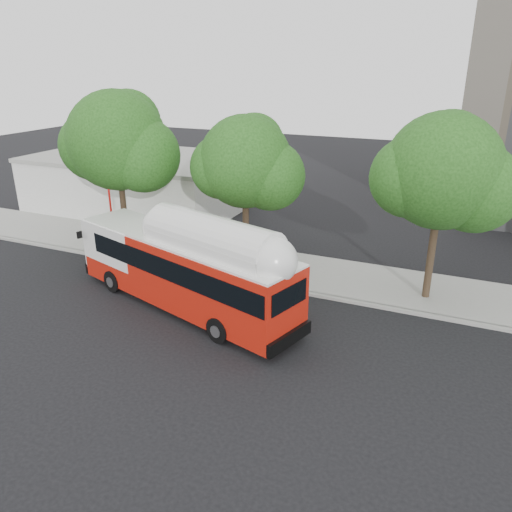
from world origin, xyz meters
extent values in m
plane|color=black|center=(0.00, 0.00, 0.00)|extent=(120.00, 120.00, 0.00)
cube|color=gray|center=(0.00, 6.50, 0.07)|extent=(60.00, 5.00, 0.15)
cube|color=gray|center=(0.00, 3.90, 0.07)|extent=(60.00, 0.30, 0.15)
cube|color=maroon|center=(-3.00, 3.90, 0.08)|extent=(10.00, 0.32, 0.16)
cylinder|color=#2D2116|center=(-9.00, 5.50, 3.04)|extent=(0.36, 0.36, 6.08)
sphere|color=#1C4313|center=(-9.00, 5.50, 6.84)|extent=(5.80, 5.80, 5.80)
sphere|color=#1C4313|center=(-7.41, 5.70, 6.08)|extent=(4.35, 4.35, 4.35)
cylinder|color=#2D2116|center=(-1.00, 6.00, 2.72)|extent=(0.36, 0.36, 5.44)
sphere|color=#1C4313|center=(-1.00, 6.00, 6.12)|extent=(5.00, 5.00, 5.00)
sphere|color=#1C4313|center=(0.38, 6.20, 5.44)|extent=(3.75, 3.75, 3.75)
cylinder|color=#2D2116|center=(9.00, 5.80, 2.88)|extent=(0.36, 0.36, 5.76)
sphere|color=#1C4313|center=(9.00, 5.80, 6.48)|extent=(5.40, 5.40, 5.40)
sphere|color=#1C4313|center=(10.48, 6.00, 5.76)|extent=(4.05, 4.05, 4.05)
cube|color=silver|center=(-14.00, 14.00, 2.00)|extent=(16.00, 10.00, 4.00)
cube|color=gray|center=(-14.00, 14.00, 4.10)|extent=(16.20, 10.20, 0.30)
cube|color=red|center=(-1.64, 0.26, 1.89)|extent=(12.82, 6.35, 3.04)
cube|color=black|center=(-1.14, 0.10, 2.52)|extent=(11.64, 6.04, 1.00)
cube|color=white|center=(-1.64, 0.26, 3.45)|extent=(12.79, 6.27, 0.10)
cube|color=white|center=(0.36, -0.37, 3.72)|extent=(7.03, 4.00, 0.58)
cube|color=black|center=(-8.20, 2.30, 0.52)|extent=(1.36, 2.05, 0.06)
imported|color=navy|center=(-8.20, 2.30, 1.03)|extent=(1.13, 1.90, 0.95)
cylinder|color=red|center=(-9.01, 4.34, 2.15)|extent=(0.13, 0.13, 4.30)
cube|color=black|center=(-9.01, 4.34, 4.40)|extent=(0.05, 0.43, 0.27)
camera|label=1|loc=(10.20, -18.29, 11.17)|focal=35.00mm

